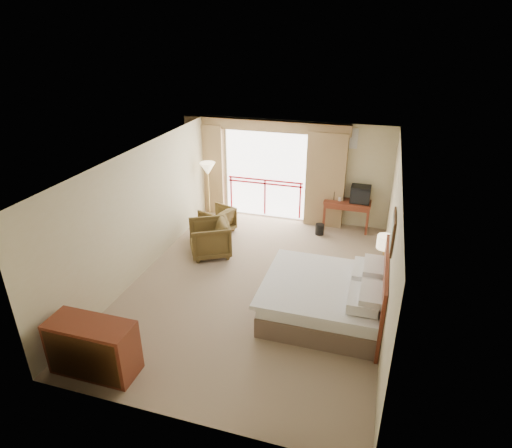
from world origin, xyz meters
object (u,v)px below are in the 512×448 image
(tv, at_px, (360,194))
(floor_lamp, at_px, (208,171))
(bed, at_px, (326,298))
(armchair_near, at_px, (210,254))
(desk, at_px, (347,206))
(armchair_far, at_px, (218,232))
(nightstand, at_px, (380,275))
(wastebasket, at_px, (320,229))
(table_lamp, at_px, (385,242))
(side_table, at_px, (204,227))
(dresser, at_px, (93,348))

(tv, xyz_separation_m, floor_lamp, (-3.95, -0.48, 0.40))
(bed, xyz_separation_m, tv, (0.27, 3.87, 0.61))
(tv, height_order, armchair_near, tv)
(desk, relative_size, armchair_far, 1.61)
(nightstand, bearing_deg, wastebasket, 127.95)
(nightstand, height_order, floor_lamp, floor_lamp)
(nightstand, height_order, wastebasket, nightstand)
(nightstand, height_order, table_lamp, table_lamp)
(nightstand, xyz_separation_m, armchair_near, (-3.84, 0.25, -0.27))
(tv, bearing_deg, armchair_near, -156.58)
(bed, height_order, side_table, bed)
(armchair_far, distance_m, side_table, 0.67)
(table_lamp, xyz_separation_m, tv, (-0.66, 2.53, 0.01))
(desk, relative_size, tv, 2.44)
(bed, height_order, desk, bed)
(desk, bearing_deg, armchair_far, -162.72)
(tv, distance_m, dresser, 7.20)
(table_lamp, xyz_separation_m, floor_lamp, (-4.61, 2.05, 0.41))
(desk, bearing_deg, table_lamp, -73.67)
(table_lamp, relative_size, armchair_near, 0.63)
(floor_lamp, xyz_separation_m, dresser, (0.48, -5.81, -0.95))
(nightstand, distance_m, armchair_far, 4.35)
(armchair_far, bearing_deg, side_table, 6.25)
(bed, bearing_deg, floor_lamp, 137.41)
(bed, height_order, nightstand, bed)
(armchair_near, distance_m, floor_lamp, 2.44)
(wastebasket, bearing_deg, desk, 45.75)
(table_lamp, height_order, tv, tv)
(bed, bearing_deg, side_table, 147.02)
(nightstand, xyz_separation_m, wastebasket, (-1.56, 2.03, -0.13))
(armchair_near, bearing_deg, desk, 100.75)
(floor_lamp, bearing_deg, nightstand, -24.48)
(tv, bearing_deg, desk, 156.05)
(armchair_far, xyz_separation_m, floor_lamp, (-0.50, 0.69, 1.39))
(dresser, bearing_deg, bed, 34.58)
(armchair_near, bearing_deg, table_lamp, 58.10)
(tv, xyz_separation_m, wastebasket, (-0.90, -0.55, -0.85))
(desk, relative_size, dresser, 0.89)
(table_lamp, height_order, armchair_far, table_lamp)
(dresser, bearing_deg, side_table, 88.81)
(desk, relative_size, armchair_near, 1.31)
(table_lamp, relative_size, armchair_far, 0.78)
(nightstand, relative_size, floor_lamp, 0.33)
(tv, xyz_separation_m, armchair_near, (-3.18, -2.33, -0.99))
(desk, relative_size, floor_lamp, 0.73)
(nightstand, height_order, side_table, nightstand)
(wastebasket, bearing_deg, floor_lamp, 178.67)
(armchair_near, bearing_deg, side_table, -176.00)
(table_lamp, bearing_deg, floor_lamp, 156.04)
(wastebasket, relative_size, armchair_far, 0.38)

